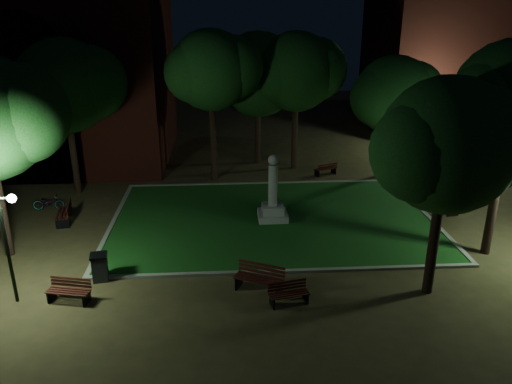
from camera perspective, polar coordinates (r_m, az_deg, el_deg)
ground at (r=22.35m, az=2.40°, el=-5.26°), size 80.00×80.00×0.00m
lawn at (r=24.13m, az=1.91°, el=-3.11°), size 15.00×10.00×0.08m
lawn_kerb at (r=24.13m, az=1.91°, el=-3.07°), size 15.40×10.40×0.12m
monument at (r=23.78m, az=1.93°, el=-1.09°), size 1.40×1.40×3.20m
building_main at (r=36.49m, az=-26.59°, el=14.82°), size 20.00×12.00×15.00m
building_far at (r=44.97m, az=23.79°, el=14.16°), size 16.00×10.00×12.00m
tree_north_wl at (r=28.37m, az=-4.96°, el=13.70°), size 5.49×4.48×8.62m
tree_north_er at (r=30.64m, az=4.83°, el=13.54°), size 5.82×4.75×8.39m
tree_ne at (r=30.69m, az=15.66°, el=10.66°), size 5.61×4.58×7.13m
tree_se at (r=17.40m, az=21.31°, el=4.97°), size 5.56×4.54×7.74m
tree_nw at (r=28.00m, az=-20.83°, el=11.26°), size 5.98×4.88×8.27m
tree_far_north at (r=31.66m, az=0.43°, el=13.28°), size 6.40×5.23×8.32m
lamppost_sw at (r=18.55m, az=-26.93°, el=-3.62°), size 1.18×0.28×3.99m
lamppost_nw at (r=31.69m, az=-20.92°, el=6.61°), size 1.18×0.28×3.95m
lamppost_ne at (r=35.75m, az=20.53°, el=8.22°), size 1.18×0.28×4.04m
bench_near_left at (r=18.29m, az=0.42°, el=-9.89°), size 1.89×1.31×0.98m
bench_near_right at (r=17.65m, az=3.74°, el=-11.54°), size 1.48×0.78×0.77m
bench_west_near at (r=18.87m, az=-20.57°, el=-10.57°), size 1.59×0.85×0.83m
bench_left_side at (r=25.43m, az=-20.98°, el=-2.30°), size 0.87×1.78×0.94m
bench_right_side at (r=26.78m, az=20.58°, el=-1.02°), size 0.95×1.92×1.01m
bench_far_side at (r=30.64m, az=8.00°, el=2.57°), size 1.47×0.99×0.77m
trash_bin at (r=19.76m, az=-17.42°, el=-8.18°), size 0.72×0.72×1.07m
bicycle at (r=27.25m, az=-22.61°, el=-1.07°), size 1.59×0.58×0.83m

